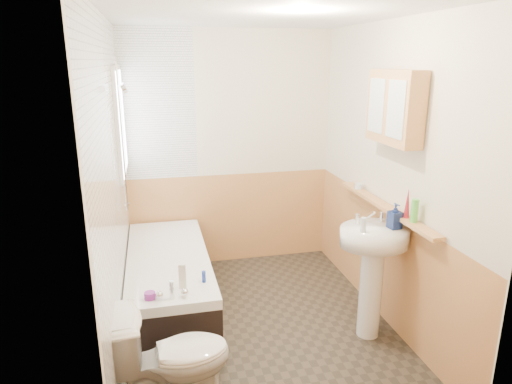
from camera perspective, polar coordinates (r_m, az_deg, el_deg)
floor at (r=4.06m, az=0.50°, el=-16.37°), size 2.80×2.80×0.00m
ceiling at (r=3.44m, az=0.60°, el=21.41°), size 2.80×2.80×0.00m
wall_back at (r=4.90m, az=-3.33°, el=5.12°), size 2.20×0.02×2.50m
wall_front at (r=2.28m, az=8.95°, el=-8.22°), size 2.20×0.02×2.50m
wall_left at (r=3.47m, az=-17.56°, el=-0.23°), size 0.02×2.80×2.50m
wall_right at (r=3.95m, az=16.39°, el=1.81°), size 0.02×2.80×2.50m
wainscot_right at (r=4.18m, az=15.31°, el=-8.20°), size 0.01×2.80×1.00m
wainscot_back at (r=5.07m, az=-3.15°, el=-3.27°), size 2.20×0.01×1.00m
tile_cladding_left at (r=3.47m, az=-17.20°, el=-0.21°), size 0.01×2.80×2.50m
tile_return_back at (r=4.74m, az=-12.21°, el=10.53°), size 0.75×0.01×1.50m
window at (r=4.32m, az=-16.52°, el=8.39°), size 0.03×0.79×0.99m
bathtub at (r=4.25m, az=-10.80°, el=-10.87°), size 0.70×1.77×0.67m
shower_riser at (r=4.01m, az=-16.39°, el=7.82°), size 0.11×0.08×1.26m
toilet at (r=3.12m, az=-10.35°, el=-19.86°), size 0.78×0.48×0.73m
sink at (r=3.75m, az=14.39°, el=-8.17°), size 0.55×0.44×1.06m
pine_shelf at (r=3.91m, az=15.80°, el=-1.76°), size 0.10×1.50×0.03m
medicine_cabinet at (r=3.68m, az=16.94°, el=10.09°), size 0.16×0.62×0.56m
foam_can at (r=3.53m, az=19.21°, el=-2.23°), size 0.07×0.07×0.18m
green_bottle at (r=3.61m, az=18.41°, el=-1.32°), size 0.06×0.06×0.23m
black_jar at (r=4.33m, az=12.70°, el=0.70°), size 0.08×0.08×0.05m
soap_bottle at (r=3.66m, az=16.92°, el=-3.68°), size 0.11×0.21×0.09m
clear_bottle at (r=3.51m, az=13.26°, el=-4.03°), size 0.05×0.05×0.11m
blue_gel at (r=3.52m, az=-9.19°, el=-10.35°), size 0.06×0.04×0.20m
cream_jar at (r=3.45m, az=-13.14°, el=-12.50°), size 0.10×0.10×0.05m
orange_bottle at (r=3.61m, az=-6.54°, el=-10.47°), size 0.04×0.04×0.09m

